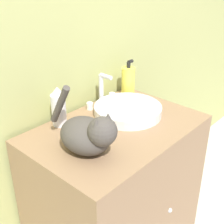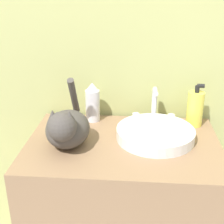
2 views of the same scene
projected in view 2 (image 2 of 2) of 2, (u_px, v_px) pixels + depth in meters
wall_back at (128, 26)px, 1.38m from camera, size 6.00×0.05×2.50m
vanity_cabinet at (122, 222)px, 1.43m from camera, size 0.78×0.54×0.83m
sink_basin at (155, 134)px, 1.28m from camera, size 0.32×0.32×0.05m
faucet at (154, 108)px, 1.42m from camera, size 0.20×0.08×0.17m
cat at (67, 127)px, 1.20m from camera, size 0.17×0.35×0.25m
soap_bottle at (195, 108)px, 1.38m from camera, size 0.07×0.07×0.20m
spray_bottle at (93, 103)px, 1.43m from camera, size 0.07×0.07×0.18m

